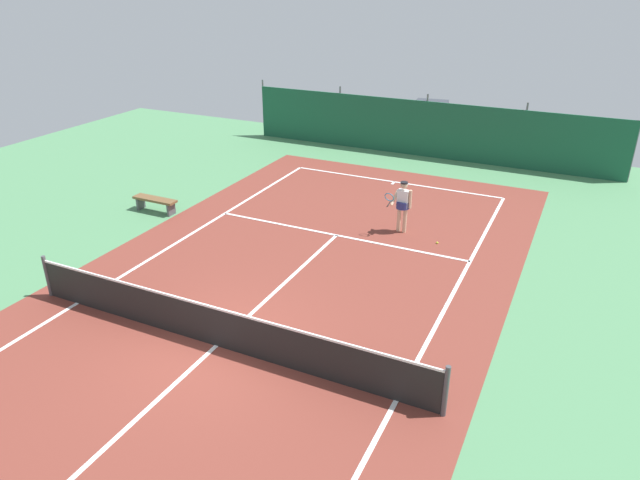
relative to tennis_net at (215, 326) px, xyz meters
The scene contains 8 objects.
ground_plane 0.51m from the tennis_net, ahead, with size 36.00×36.00×0.00m, color #4C8456.
court_surface 0.51m from the tennis_net, ahead, with size 11.02×26.60×0.01m.
tennis_net is the anchor object (origin of this frame).
back_fence 16.23m from the tennis_net, 90.00° to the left, with size 16.30×0.98×2.70m.
tennis_player 7.74m from the tennis_net, 77.30° to the left, with size 0.75×0.73×1.64m.
tennis_ball_near_player 7.77m from the tennis_net, 67.52° to the left, with size 0.07×0.07×0.07m, color #CCDB33.
parked_car 19.00m from the tennis_net, 92.13° to the left, with size 2.40×4.39×1.68m.
courtside_bench 8.39m from the tennis_net, 138.76° to the left, with size 1.60×0.40×0.49m.
Camera 1 is at (6.53, -8.41, 7.42)m, focal length 32.38 mm.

